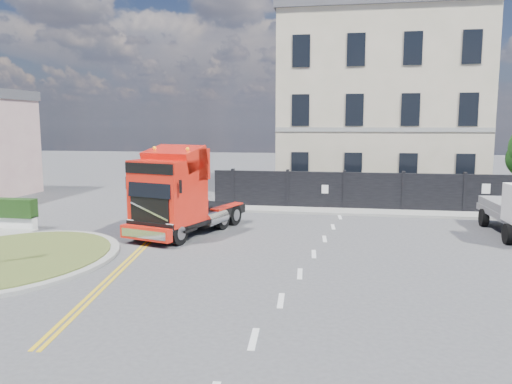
# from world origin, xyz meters

# --- Properties ---
(ground) EXTENTS (120.00, 120.00, 0.00)m
(ground) POSITION_xyz_m (0.00, 0.00, 0.00)
(ground) COLOR #424244
(ground) RESTS_ON ground
(traffic_island) EXTENTS (6.80, 6.80, 0.17)m
(traffic_island) POSITION_xyz_m (-7.00, -3.00, 0.08)
(traffic_island) COLOR gray
(traffic_island) RESTS_ON ground
(hoarding_fence) EXTENTS (18.80, 0.25, 2.00)m
(hoarding_fence) POSITION_xyz_m (6.55, 9.00, 1.00)
(hoarding_fence) COLOR black
(hoarding_fence) RESTS_ON ground
(georgian_building) EXTENTS (12.30, 10.30, 12.80)m
(georgian_building) POSITION_xyz_m (6.00, 16.50, 5.77)
(georgian_building) COLOR beige
(georgian_building) RESTS_ON ground
(pavement_far) EXTENTS (20.00, 1.60, 0.12)m
(pavement_far) POSITION_xyz_m (6.00, 8.10, 0.06)
(pavement_far) COLOR gray
(pavement_far) RESTS_ON ground
(truck) EXTENTS (3.85, 6.30, 3.55)m
(truck) POSITION_xyz_m (-2.68, 1.58, 1.59)
(truck) COLOR black
(truck) RESTS_ON ground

